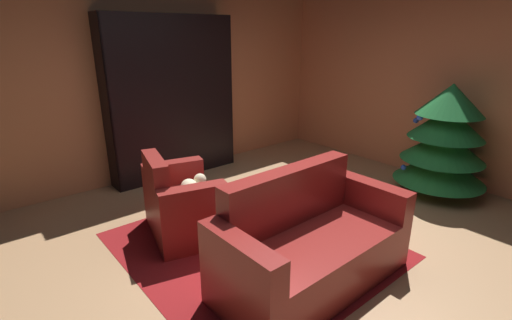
# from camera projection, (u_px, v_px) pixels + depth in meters

# --- Properties ---
(ground_plane) EXTENTS (7.01, 7.01, 0.00)m
(ground_plane) POSITION_uv_depth(u_px,v_px,m) (286.00, 242.00, 3.78)
(ground_plane) COLOR tan
(wall_back) EXTENTS (5.41, 0.06, 2.69)m
(wall_back) POSITION_uv_depth(u_px,v_px,m) (441.00, 84.00, 5.13)
(wall_back) COLOR #D48050
(wall_back) RESTS_ON ground
(wall_left) EXTENTS (0.06, 5.97, 2.69)m
(wall_left) POSITION_uv_depth(u_px,v_px,m) (157.00, 83.00, 5.28)
(wall_left) COLOR #D48050
(wall_left) RESTS_ON ground
(area_rug) EXTENTS (2.46, 2.28, 0.01)m
(area_rug) POSITION_uv_depth(u_px,v_px,m) (252.00, 245.00, 3.73)
(area_rug) COLOR maroon
(area_rug) RESTS_ON ground
(bookshelf_unit) EXTENTS (0.32, 1.88, 2.26)m
(bookshelf_unit) POSITION_uv_depth(u_px,v_px,m) (179.00, 102.00, 5.33)
(bookshelf_unit) COLOR black
(bookshelf_unit) RESTS_ON ground
(armchair_red) EXTENTS (1.08, 0.88, 0.88)m
(armchair_red) POSITION_uv_depth(u_px,v_px,m) (181.00, 205.00, 3.87)
(armchair_red) COLOR maroon
(armchair_red) RESTS_ON ground
(couch_red) EXTENTS (0.81, 1.72, 0.94)m
(couch_red) POSITION_uv_depth(u_px,v_px,m) (309.00, 246.00, 3.12)
(couch_red) COLOR maroon
(couch_red) RESTS_ON ground
(coffee_table) EXTENTS (0.66, 0.66, 0.42)m
(coffee_table) POSITION_uv_depth(u_px,v_px,m) (249.00, 206.00, 3.72)
(coffee_table) COLOR black
(coffee_table) RESTS_ON ground
(book_stack_on_table) EXTENTS (0.24, 0.19, 0.12)m
(book_stack_on_table) POSITION_uv_depth(u_px,v_px,m) (246.00, 199.00, 3.65)
(book_stack_on_table) COLOR gray
(book_stack_on_table) RESTS_ON coffee_table
(bottle_on_table) EXTENTS (0.08, 0.08, 0.26)m
(bottle_on_table) POSITION_uv_depth(u_px,v_px,m) (265.00, 196.00, 3.60)
(bottle_on_table) COLOR navy
(bottle_on_table) RESTS_ON coffee_table
(decorated_tree) EXTENTS (1.13, 1.13, 1.44)m
(decorated_tree) POSITION_uv_depth(u_px,v_px,m) (444.00, 140.00, 4.72)
(decorated_tree) COLOR brown
(decorated_tree) RESTS_ON ground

